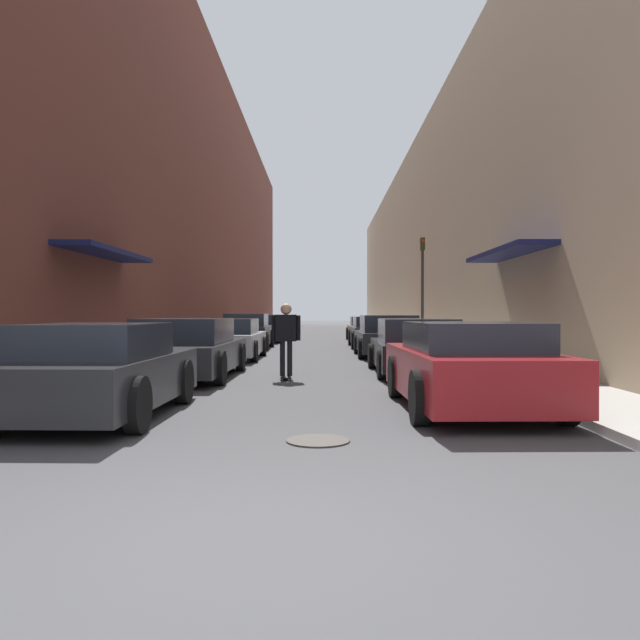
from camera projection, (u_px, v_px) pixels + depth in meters
ground at (315, 341)px, 30.75m from camera, size 148.71×148.71×0.00m
curb_strip_left at (242, 335)px, 37.53m from camera, size 1.80×67.60×0.12m
curb_strip_right at (391, 335)px, 37.49m from camera, size 1.80×67.60×0.12m
building_row_left at (194, 205)px, 37.45m from camera, size 4.90×67.60×15.72m
building_row_right at (440, 245)px, 37.40m from camera, size 4.90×67.60×10.92m
parked_car_left_0 at (99, 371)px, 8.39m from camera, size 1.90×3.94×1.27m
parked_car_left_1 at (187, 349)px, 13.45m from camera, size 2.07×4.81×1.29m
parked_car_left_2 at (228, 339)px, 18.95m from camera, size 2.05×4.26×1.23m
parked_car_left_3 at (247, 332)px, 24.26m from camera, size 1.87×4.14×1.37m
parked_car_left_4 at (261, 329)px, 29.95m from camera, size 1.99×4.65×1.29m
parked_car_left_5 at (271, 326)px, 36.08m from camera, size 2.07×4.69×1.29m
parked_car_right_0 at (469, 366)px, 9.02m from camera, size 2.02×4.23×1.27m
parked_car_right_1 at (416, 347)px, 14.37m from camera, size 1.99×4.31×1.27m
parked_car_right_2 at (388, 337)px, 20.06m from camera, size 2.03×4.06×1.33m
parked_car_right_3 at (373, 332)px, 25.36m from camera, size 1.92×4.63×1.25m
parked_car_right_4 at (366, 329)px, 31.23m from camera, size 1.90×4.43×1.21m
skateboarder at (286, 333)px, 13.14m from camera, size 0.61×0.78×1.60m
manhole_cover at (318, 441)px, 6.82m from camera, size 0.70×0.70×0.02m
traffic_light at (422, 281)px, 22.30m from camera, size 0.16×0.22×3.97m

